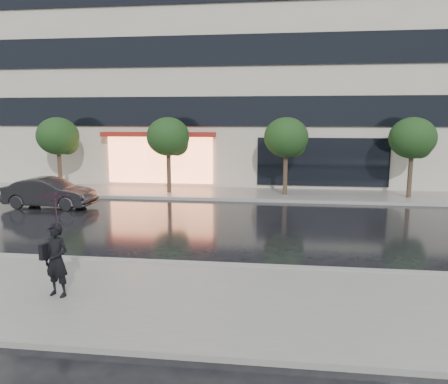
# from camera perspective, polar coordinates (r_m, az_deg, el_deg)

# --- Properties ---
(ground) EXTENTS (120.00, 120.00, 0.00)m
(ground) POSITION_cam_1_polar(r_m,az_deg,el_deg) (12.90, -5.23, -8.21)
(ground) COLOR black
(ground) RESTS_ON ground
(sidewalk_near) EXTENTS (60.00, 4.50, 0.12)m
(sidewalk_near) POSITION_cam_1_polar(r_m,az_deg,el_deg) (9.93, -9.40, -13.53)
(sidewalk_near) COLOR slate
(sidewalk_near) RESTS_ON ground
(sidewalk_far) EXTENTS (60.00, 3.50, 0.12)m
(sidewalk_far) POSITION_cam_1_polar(r_m,az_deg,el_deg) (22.72, 0.35, -0.20)
(sidewalk_far) COLOR slate
(sidewalk_far) RESTS_ON ground
(curb_near) EXTENTS (60.00, 0.25, 0.14)m
(curb_near) POSITION_cam_1_polar(r_m,az_deg,el_deg) (11.95, -6.28, -9.34)
(curb_near) COLOR gray
(curb_near) RESTS_ON ground
(curb_far) EXTENTS (60.00, 0.25, 0.14)m
(curb_far) POSITION_cam_1_polar(r_m,az_deg,el_deg) (21.01, -0.23, -0.98)
(curb_far) COLOR gray
(curb_far) RESTS_ON ground
(office_building) EXTENTS (30.00, 12.76, 18.00)m
(office_building) POSITION_cam_1_polar(r_m,az_deg,el_deg) (30.49, 2.22, 19.19)
(office_building) COLOR #B9B09D
(office_building) RESTS_ON ground
(tree_far_west) EXTENTS (2.20, 2.20, 3.99)m
(tree_far_west) POSITION_cam_1_polar(r_m,az_deg,el_deg) (24.92, -20.72, 6.68)
(tree_far_west) COLOR #33261C
(tree_far_west) RESTS_ON ground
(tree_mid_west) EXTENTS (2.20, 2.20, 3.99)m
(tree_mid_west) POSITION_cam_1_polar(r_m,az_deg,el_deg) (22.74, -7.14, 7.00)
(tree_mid_west) COLOR #33261C
(tree_mid_west) RESTS_ON ground
(tree_mid_east) EXTENTS (2.20, 2.20, 3.99)m
(tree_mid_east) POSITION_cam_1_polar(r_m,az_deg,el_deg) (22.03, 8.27, 6.89)
(tree_mid_east) COLOR #33261C
(tree_mid_east) RESTS_ON ground
(tree_far_east) EXTENTS (2.20, 2.20, 3.99)m
(tree_far_east) POSITION_cam_1_polar(r_m,az_deg,el_deg) (22.93, 23.53, 6.30)
(tree_far_east) COLOR #33261C
(tree_far_east) RESTS_ON ground
(parked_car) EXTENTS (4.08, 1.61, 1.32)m
(parked_car) POSITION_cam_1_polar(r_m,az_deg,el_deg) (20.90, -21.84, -0.09)
(parked_car) COLOR black
(parked_car) RESTS_ON ground
(pedestrian_with_umbrella) EXTENTS (1.13, 1.15, 2.30)m
(pedestrian_with_umbrella) POSITION_cam_1_polar(r_m,az_deg,el_deg) (9.95, -21.13, -4.40)
(pedestrian_with_umbrella) COLOR black
(pedestrian_with_umbrella) RESTS_ON sidewalk_near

